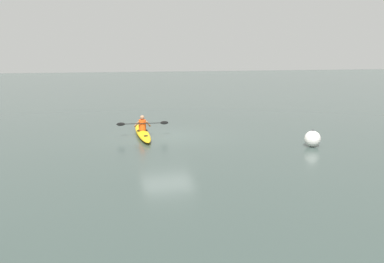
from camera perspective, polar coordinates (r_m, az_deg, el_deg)
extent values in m
plane|color=#384742|center=(20.59, -3.35, -0.53)|extent=(160.00, 160.00, 0.00)
ellipsoid|color=#EAB214|center=(20.60, -6.69, -0.19)|extent=(0.88, 4.84, 0.27)
torus|color=black|center=(20.57, -6.69, 0.13)|extent=(0.54, 0.54, 0.04)
cylinder|color=black|center=(19.16, -6.25, -0.58)|extent=(0.18, 0.18, 0.02)
cylinder|color=#E04C14|center=(20.54, -6.71, 0.89)|extent=(0.36, 0.36, 0.50)
sphere|color=#936B4C|center=(20.49, -6.73, 1.89)|extent=(0.21, 0.21, 0.21)
cylinder|color=black|center=(20.33, -6.66, 1.09)|extent=(2.08, 0.17, 0.03)
ellipsoid|color=black|center=(20.46, -3.76, 1.19)|extent=(0.40, 0.07, 0.17)
ellipsoid|color=black|center=(20.26, -9.59, 0.98)|extent=(0.40, 0.07, 0.17)
cylinder|color=#936B4C|center=(20.48, -5.92, 1.05)|extent=(0.28, 0.21, 0.34)
cylinder|color=#936B4C|center=(20.43, -7.47, 1.00)|extent=(0.27, 0.23, 0.34)
sphere|color=silver|center=(18.68, 15.93, -0.95)|extent=(0.69, 0.69, 0.69)
torus|color=#333338|center=(18.61, 15.99, 0.18)|extent=(0.12, 0.12, 0.02)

